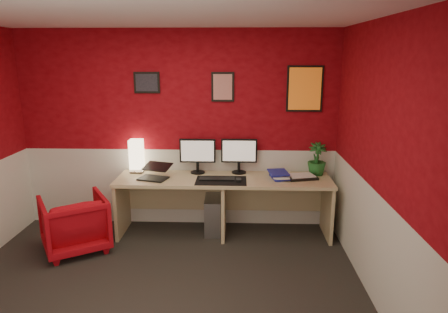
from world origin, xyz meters
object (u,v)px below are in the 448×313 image
(monitor_left, at_px, (197,151))
(desk, at_px, (224,206))
(shoji_lamp, at_px, (137,157))
(zen_tray, at_px, (301,177))
(monitor_right, at_px, (239,151))
(potted_plant, at_px, (317,159))
(armchair, at_px, (74,223))
(pc_tower, at_px, (213,215))
(laptop, at_px, (153,170))

(monitor_left, bearing_deg, desk, -31.99)
(shoji_lamp, distance_m, zen_tray, 2.07)
(desk, bearing_deg, monitor_right, 51.50)
(potted_plant, xyz_separation_m, armchair, (-2.83, -0.67, -0.61))
(shoji_lamp, bearing_deg, pc_tower, -9.06)
(monitor_left, bearing_deg, potted_plant, -1.05)
(shoji_lamp, bearing_deg, zen_tray, -5.54)
(desk, height_order, shoji_lamp, shoji_lamp)
(shoji_lamp, height_order, armchair, shoji_lamp)
(zen_tray, bearing_deg, shoji_lamp, 174.46)
(shoji_lamp, relative_size, monitor_left, 0.69)
(shoji_lamp, relative_size, monitor_right, 0.69)
(desk, height_order, pc_tower, desk)
(laptop, height_order, monitor_left, monitor_left)
(pc_tower, bearing_deg, armchair, -161.94)
(monitor_right, bearing_deg, desk, -128.50)
(potted_plant, bearing_deg, armchair, -166.78)
(zen_tray, height_order, pc_tower, zen_tray)
(laptop, xyz_separation_m, armchair, (-0.84, -0.41, -0.52))
(laptop, height_order, armchair, laptop)
(shoji_lamp, distance_m, potted_plant, 2.26)
(desk, relative_size, monitor_left, 4.48)
(monitor_right, distance_m, potted_plant, 0.97)
(laptop, distance_m, monitor_right, 1.09)
(shoji_lamp, xyz_separation_m, armchair, (-0.57, -0.71, -0.61))
(desk, relative_size, zen_tray, 7.43)
(desk, relative_size, armchair, 3.71)
(shoji_lamp, xyz_separation_m, pc_tower, (0.98, -0.16, -0.70))
(pc_tower, bearing_deg, desk, -28.73)
(desk, distance_m, shoji_lamp, 1.27)
(desk, distance_m, pc_tower, 0.21)
(zen_tray, xyz_separation_m, armchair, (-2.62, -0.51, -0.43))
(zen_tray, distance_m, pc_tower, 1.20)
(potted_plant, bearing_deg, desk, -170.91)
(laptop, height_order, pc_tower, laptop)
(armchair, bearing_deg, shoji_lamp, -160.97)
(shoji_lamp, bearing_deg, laptop, -48.58)
(monitor_left, xyz_separation_m, monitor_right, (0.52, 0.02, 0.00))
(monitor_left, distance_m, potted_plant, 1.49)
(monitor_right, bearing_deg, armchair, -159.11)
(laptop, relative_size, monitor_left, 0.57)
(shoji_lamp, height_order, zen_tray, shoji_lamp)
(desk, xyz_separation_m, zen_tray, (0.94, 0.03, 0.38))
(monitor_left, height_order, zen_tray, monitor_left)
(monitor_right, bearing_deg, zen_tray, -15.13)
(desk, bearing_deg, zen_tray, 1.63)
(desk, relative_size, potted_plant, 6.41)
(monitor_right, distance_m, pc_tower, 0.87)
(monitor_left, bearing_deg, shoji_lamp, 178.86)
(zen_tray, xyz_separation_m, pc_tower, (-1.08, 0.04, -0.52))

